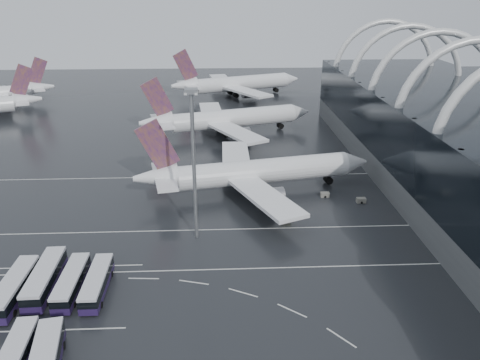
{
  "coord_description": "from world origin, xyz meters",
  "views": [
    {
      "loc": [
        3.47,
        -68.96,
        43.85
      ],
      "look_at": [
        7.66,
        20.28,
        7.0
      ],
      "focal_mm": 35.0,
      "sensor_mm": 36.0,
      "label": 1
    }
  ],
  "objects_px": {
    "airliner_main": "(252,173)",
    "bus_row_near_d": "(97,282)",
    "bus_row_near_c": "(71,282)",
    "airliner_gate_c": "(235,84)",
    "bus_row_near_b": "(45,278)",
    "gse_cart_belly_b": "(325,195)",
    "bus_row_far_b": "(14,358)",
    "airliner_gate_b": "(226,120)",
    "bus_row_near_a": "(14,288)",
    "gse_cart_belly_a": "(286,218)",
    "gse_cart_belly_d": "(361,200)",
    "floodlight_mast": "(193,148)",
    "jet_remote_far": "(2,93)"
  },
  "relations": [
    {
      "from": "airliner_gate_b",
      "to": "gse_cart_belly_a",
      "type": "relative_size",
      "value": 27.58
    },
    {
      "from": "airliner_main",
      "to": "bus_row_near_d",
      "type": "height_order",
      "value": "airliner_main"
    },
    {
      "from": "floodlight_mast",
      "to": "bus_row_near_c",
      "type": "bearing_deg",
      "value": -138.5
    },
    {
      "from": "airliner_gate_b",
      "to": "bus_row_near_c",
      "type": "relative_size",
      "value": 4.4
    },
    {
      "from": "bus_row_near_c",
      "to": "bus_row_near_d",
      "type": "distance_m",
      "value": 3.99
    },
    {
      "from": "bus_row_near_c",
      "to": "bus_row_far_b",
      "type": "height_order",
      "value": "bus_row_near_c"
    },
    {
      "from": "bus_row_near_a",
      "to": "bus_row_near_b",
      "type": "bearing_deg",
      "value": -58.11
    },
    {
      "from": "airliner_gate_b",
      "to": "airliner_main",
      "type": "bearing_deg",
      "value": -100.21
    },
    {
      "from": "bus_row_near_d",
      "to": "gse_cart_belly_a",
      "type": "relative_size",
      "value": 6.22
    },
    {
      "from": "gse_cart_belly_b",
      "to": "gse_cart_belly_d",
      "type": "height_order",
      "value": "gse_cart_belly_d"
    },
    {
      "from": "bus_row_far_b",
      "to": "airliner_gate_b",
      "type": "bearing_deg",
      "value": -19.58
    },
    {
      "from": "airliner_main",
      "to": "airliner_gate_b",
      "type": "distance_m",
      "value": 46.24
    },
    {
      "from": "airliner_main",
      "to": "gse_cart_belly_a",
      "type": "distance_m",
      "value": 16.54
    },
    {
      "from": "bus_row_near_c",
      "to": "gse_cart_belly_d",
      "type": "distance_m",
      "value": 62.01
    },
    {
      "from": "bus_row_far_b",
      "to": "bus_row_near_a",
      "type": "bearing_deg",
      "value": 17.58
    },
    {
      "from": "airliner_gate_b",
      "to": "bus_row_near_a",
      "type": "distance_m",
      "value": 90.9
    },
    {
      "from": "airliner_gate_b",
      "to": "gse_cart_belly_b",
      "type": "distance_m",
      "value": 54.32
    },
    {
      "from": "airliner_main",
      "to": "airliner_gate_b",
      "type": "bearing_deg",
      "value": 85.0
    },
    {
      "from": "airliner_main",
      "to": "gse_cart_belly_a",
      "type": "relative_size",
      "value": 27.31
    },
    {
      "from": "airliner_gate_c",
      "to": "jet_remote_far",
      "type": "relative_size",
      "value": 1.44
    },
    {
      "from": "gse_cart_belly_a",
      "to": "bus_row_near_d",
      "type": "bearing_deg",
      "value": -145.3
    },
    {
      "from": "bus_row_near_a",
      "to": "bus_row_near_b",
      "type": "distance_m",
      "value": 4.47
    },
    {
      "from": "bus_row_near_a",
      "to": "bus_row_far_b",
      "type": "bearing_deg",
      "value": -158.47
    },
    {
      "from": "bus_row_near_c",
      "to": "bus_row_near_b",
      "type": "bearing_deg",
      "value": 76.34
    },
    {
      "from": "airliner_gate_c",
      "to": "bus_row_near_b",
      "type": "xyz_separation_m",
      "value": [
        -35.06,
        -138.99,
        -3.38
      ]
    },
    {
      "from": "bus_row_near_a",
      "to": "gse_cart_belly_a",
      "type": "relative_size",
      "value": 6.78
    },
    {
      "from": "airliner_gate_b",
      "to": "gse_cart_belly_b",
      "type": "height_order",
      "value": "airliner_gate_b"
    },
    {
      "from": "gse_cart_belly_d",
      "to": "gse_cart_belly_b",
      "type": "bearing_deg",
      "value": 155.33
    },
    {
      "from": "bus_row_far_b",
      "to": "floodlight_mast",
      "type": "relative_size",
      "value": 0.44
    },
    {
      "from": "airliner_gate_b",
      "to": "bus_row_near_a",
      "type": "bearing_deg",
      "value": -128.49
    },
    {
      "from": "bus_row_near_c",
      "to": "floodlight_mast",
      "type": "relative_size",
      "value": 0.45
    },
    {
      "from": "bus_row_near_d",
      "to": "bus_row_far_b",
      "type": "height_order",
      "value": "bus_row_near_d"
    },
    {
      "from": "gse_cart_belly_d",
      "to": "floodlight_mast",
      "type": "bearing_deg",
      "value": -159.17
    },
    {
      "from": "bus_row_near_b",
      "to": "floodlight_mast",
      "type": "relative_size",
      "value": 0.5
    },
    {
      "from": "bus_row_near_a",
      "to": "gse_cart_belly_b",
      "type": "height_order",
      "value": "bus_row_near_a"
    },
    {
      "from": "airliner_gate_b",
      "to": "airliner_gate_c",
      "type": "bearing_deg",
      "value": 67.86
    },
    {
      "from": "bus_row_near_c",
      "to": "bus_row_near_d",
      "type": "bearing_deg",
      "value": -94.31
    },
    {
      "from": "jet_remote_far",
      "to": "gse_cart_belly_b",
      "type": "height_order",
      "value": "jet_remote_far"
    },
    {
      "from": "airliner_main",
      "to": "gse_cart_belly_a",
      "type": "bearing_deg",
      "value": -80.57
    },
    {
      "from": "airliner_main",
      "to": "bus_row_near_d",
      "type": "bearing_deg",
      "value": -137.14
    },
    {
      "from": "bus_row_near_c",
      "to": "gse_cart_belly_b",
      "type": "bearing_deg",
      "value": -54.87
    },
    {
      "from": "bus_row_near_c",
      "to": "bus_row_near_d",
      "type": "height_order",
      "value": "bus_row_near_c"
    },
    {
      "from": "bus_row_near_d",
      "to": "gse_cart_belly_d",
      "type": "height_order",
      "value": "bus_row_near_d"
    },
    {
      "from": "bus_row_near_c",
      "to": "airliner_gate_c",
      "type": "bearing_deg",
      "value": -12.7
    },
    {
      "from": "airliner_gate_c",
      "to": "bus_row_near_b",
      "type": "relative_size",
      "value": 4.07
    },
    {
      "from": "gse_cart_belly_b",
      "to": "bus_row_far_b",
      "type": "bearing_deg",
      "value": -135.09
    },
    {
      "from": "gse_cart_belly_b",
      "to": "gse_cart_belly_a",
      "type": "bearing_deg",
      "value": -133.01
    },
    {
      "from": "airliner_gate_c",
      "to": "bus_row_near_a",
      "type": "xyz_separation_m",
      "value": [
        -38.86,
        -141.34,
        -3.42
      ]
    },
    {
      "from": "bus_row_near_c",
      "to": "airliner_main",
      "type": "bearing_deg",
      "value": -39.91
    },
    {
      "from": "airliner_main",
      "to": "bus_row_near_a",
      "type": "distance_m",
      "value": 54.78
    }
  ]
}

